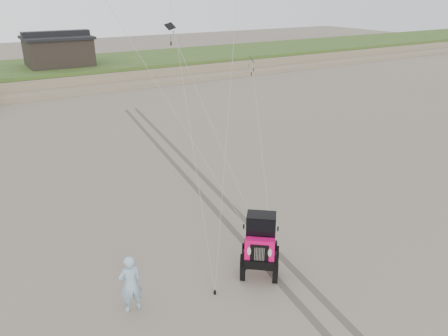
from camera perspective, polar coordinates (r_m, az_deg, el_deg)
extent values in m
plane|color=#6B6054|center=(15.07, 4.08, -13.40)|extent=(160.00, 160.00, 0.00)
cube|color=#7A6B54|center=(49.09, -22.99, 11.03)|extent=(160.00, 12.00, 1.40)
cube|color=#2D4719|center=(48.96, -23.14, 12.00)|extent=(160.00, 12.00, 0.35)
cube|color=#7A6B54|center=(42.86, -21.37, 9.24)|extent=(160.00, 3.50, 0.50)
cube|color=black|center=(48.13, -20.80, 13.96)|extent=(6.00, 5.00, 2.60)
cube|color=black|center=(47.98, -21.04, 15.64)|extent=(6.40, 5.40, 0.25)
cube|color=black|center=(47.95, -21.10, 16.08)|extent=(6.40, 1.20, 0.50)
imported|color=#82BAC9|center=(13.29, -12.13, -14.57)|extent=(0.67, 0.45, 1.83)
cube|color=black|center=(18.25, 3.64, 13.95)|extent=(0.33, 0.43, 0.26)
cube|color=black|center=(18.17, -7.07, 17.90)|extent=(0.55, 0.42, 0.29)
cylinder|color=black|center=(14.09, -1.21, -15.93)|extent=(0.08, 0.08, 0.12)
cylinder|color=black|center=(14.95, 6.72, -13.58)|extent=(0.08, 0.08, 0.12)
cube|color=#4C443D|center=(21.79, -4.67, -1.58)|extent=(4.42, 29.74, 0.01)
cube|color=#4C443D|center=(22.13, -2.83, -1.14)|extent=(4.42, 29.74, 0.01)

